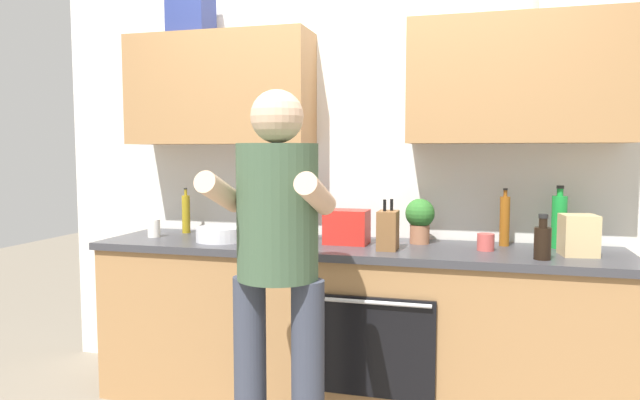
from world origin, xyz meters
name	(u,v)px	position (x,y,z in m)	size (l,w,h in m)	color
back_wall_unit	(361,137)	(-0.01, 0.28, 1.49)	(4.00, 0.38, 2.50)	silver
counter	(351,326)	(0.00, 0.00, 0.45)	(2.84, 0.67, 0.90)	#A37547
person_standing	(277,253)	(-0.14, -0.79, 0.98)	(0.49, 0.45, 1.66)	#383D4C
bottle_water	(264,222)	(-0.50, -0.02, 1.01)	(0.07, 0.07, 0.28)	silver
bottle_soda	(559,221)	(1.07, 0.19, 1.04)	(0.08, 0.08, 0.33)	#198C33
bottle_wine	(310,225)	(-0.26, 0.09, 0.99)	(0.05, 0.05, 0.23)	#471419
bottle_oil	(186,214)	(-1.09, 0.18, 1.02)	(0.05, 0.05, 0.28)	olive
bottle_syrup	(505,221)	(0.80, 0.19, 1.04)	(0.05, 0.05, 0.31)	#8C4C14
bottle_vinegar	(297,215)	(-0.37, 0.19, 1.03)	(0.07, 0.07, 0.31)	brown
bottle_soy	(543,241)	(0.96, -0.17, 0.99)	(0.08, 0.08, 0.22)	black
cup_coffee	(154,228)	(-1.19, -0.03, 0.95)	(0.07, 0.07, 0.10)	white
cup_ceramic	(486,242)	(0.70, 0.01, 0.94)	(0.09, 0.09, 0.09)	#BF4C47
mixing_bowl	(221,234)	(-0.74, -0.06, 0.94)	(0.28, 0.28, 0.08)	silver
knife_block	(388,230)	(0.22, -0.10, 1.00)	(0.10, 0.14, 0.26)	brown
potted_herb	(420,218)	(0.36, 0.15, 1.04)	(0.16, 0.16, 0.25)	#9E6647
grocery_bag_crisps	(347,227)	(-0.03, 0.03, 0.99)	(0.24, 0.16, 0.19)	red
grocery_bag_bread	(579,235)	(1.14, -0.02, 1.00)	(0.16, 0.15, 0.20)	tan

